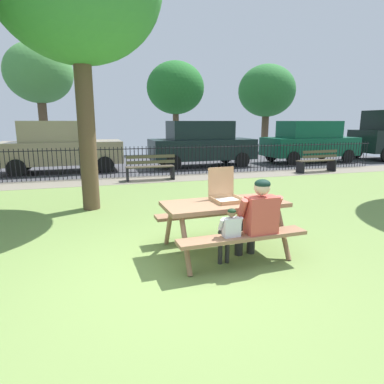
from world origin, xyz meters
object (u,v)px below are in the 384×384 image
at_px(parked_car_center, 61,146).
at_px(far_tree_center, 175,88).
at_px(adult_at_table, 257,217).
at_px(child_at_table, 229,232).
at_px(picnic_table_foreground, 224,213).
at_px(park_bench_right, 317,161).
at_px(pizza_box_open, 225,193).
at_px(far_tree_midleft, 39,74).
at_px(far_tree_midright, 267,91).
at_px(park_bench_center, 150,168).
at_px(parked_car_right, 201,143).
at_px(parked_car_far_right, 309,141).

relative_size(parked_car_center, far_tree_center, 0.81).
distance_m(adult_at_table, child_at_table, 0.46).
xyz_separation_m(picnic_table_foreground, child_at_table, (-0.15, -0.54, -0.09)).
bearing_deg(park_bench_right, pizza_box_open, -135.08).
height_order(far_tree_midleft, far_tree_midright, far_tree_midleft).
bearing_deg(adult_at_table, far_tree_midright, 61.46).
bearing_deg(park_bench_center, far_tree_center, 71.92).
xyz_separation_m(picnic_table_foreground, parked_car_right, (2.55, 9.15, 0.41)).
bearing_deg(parked_car_far_right, far_tree_center, 124.39).
distance_m(picnic_table_foreground, pizza_box_open, 0.31).
distance_m(parked_car_far_right, far_tree_midleft, 14.77).
distance_m(parked_car_far_right, far_tree_center, 9.01).
distance_m(parked_car_center, far_tree_midleft, 8.00).
bearing_deg(far_tree_center, far_tree_midleft, 180.00).
height_order(park_bench_right, parked_car_right, parked_car_right).
distance_m(child_at_table, park_bench_right, 9.53).
xyz_separation_m(picnic_table_foreground, adult_at_table, (0.28, -0.49, 0.06)).
bearing_deg(parked_car_center, pizza_box_open, -71.02).
bearing_deg(far_tree_center, picnic_table_foreground, -100.84).
bearing_deg(parked_car_far_right, pizza_box_open, -131.07).
bearing_deg(child_at_table, park_bench_right, 46.89).
height_order(child_at_table, far_tree_midleft, far_tree_midleft).
xyz_separation_m(pizza_box_open, adult_at_table, (0.24, -0.60, -0.23)).
xyz_separation_m(adult_at_table, park_bench_center, (-0.38, 6.90, -0.24)).
height_order(park_bench_center, far_tree_center, far_tree_center).
distance_m(park_bench_center, parked_car_center, 4.08).
bearing_deg(park_bench_center, parked_car_right, 46.03).
height_order(adult_at_table, far_tree_midleft, far_tree_midleft).
xyz_separation_m(picnic_table_foreground, park_bench_center, (-0.09, 6.42, -0.18)).
bearing_deg(park_bench_right, adult_at_table, -131.38).
bearing_deg(pizza_box_open, parked_car_center, 108.98).
xyz_separation_m(parked_car_right, parked_car_far_right, (5.37, -0.00, 0.00)).
xyz_separation_m(picnic_table_foreground, parked_car_far_right, (7.92, 9.15, 0.41)).
xyz_separation_m(park_bench_right, far_tree_midleft, (-10.96, 9.77, 4.06)).
bearing_deg(park_bench_right, parked_car_center, 163.83).
bearing_deg(far_tree_midleft, parked_car_far_right, -29.37).
height_order(picnic_table_foreground, park_bench_center, park_bench_center).
height_order(picnic_table_foreground, pizza_box_open, pizza_box_open).
relative_size(pizza_box_open, far_tree_center, 0.09).
distance_m(child_at_table, far_tree_center, 17.38).
bearing_deg(picnic_table_foreground, pizza_box_open, 68.65).
relative_size(parked_car_right, parked_car_far_right, 0.99).
xyz_separation_m(park_bench_center, far_tree_midleft, (-4.50, 9.77, 4.06)).
height_order(parked_car_right, far_tree_midleft, far_tree_midleft).
distance_m(pizza_box_open, adult_at_table, 0.68).
height_order(adult_at_table, child_at_table, adult_at_table).
relative_size(park_bench_center, far_tree_center, 0.29).
bearing_deg(parked_car_right, adult_at_table, -103.21).
relative_size(picnic_table_foreground, pizza_box_open, 3.88).
bearing_deg(parked_car_far_right, adult_at_table, -128.39).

